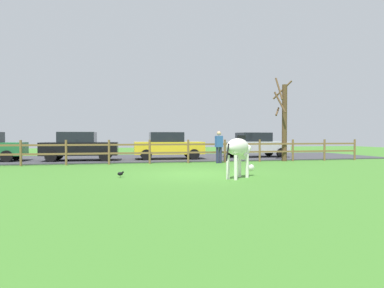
{
  "coord_description": "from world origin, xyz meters",
  "views": [
    {
      "loc": [
        -2.95,
        -12.14,
        1.38
      ],
      "look_at": [
        0.24,
        1.5,
        1.06
      ],
      "focal_mm": 32.06,
      "sensor_mm": 36.0,
      "label": 1
    }
  ],
  "objects_px": {
    "parked_car_silver": "(255,145)",
    "visitor_near_fence": "(219,145)",
    "zebra": "(239,150)",
    "bare_tree": "(284,120)",
    "parked_car_yellow": "(168,145)",
    "parked_car_black": "(80,146)",
    "crow_on_grass": "(121,174)"
  },
  "relations": [
    {
      "from": "bare_tree",
      "to": "parked_car_silver",
      "type": "xyz_separation_m",
      "value": [
        -0.37,
        3.07,
        -1.46
      ]
    },
    {
      "from": "zebra",
      "to": "crow_on_grass",
      "type": "xyz_separation_m",
      "value": [
        -3.78,
        1.13,
        -0.8
      ]
    },
    {
      "from": "parked_car_silver",
      "to": "visitor_near_fence",
      "type": "distance_m",
      "value": 5.12
    },
    {
      "from": "bare_tree",
      "to": "visitor_near_fence",
      "type": "bearing_deg",
      "value": -171.6
    },
    {
      "from": "zebra",
      "to": "parked_car_yellow",
      "type": "xyz_separation_m",
      "value": [
        -0.86,
        9.22,
        -0.08
      ]
    },
    {
      "from": "parked_car_black",
      "to": "parked_car_yellow",
      "type": "height_order",
      "value": "same"
    },
    {
      "from": "parked_car_yellow",
      "to": "bare_tree",
      "type": "bearing_deg",
      "value": -22.08
    },
    {
      "from": "parked_car_silver",
      "to": "parked_car_yellow",
      "type": "xyz_separation_m",
      "value": [
        -5.72,
        -0.6,
        0.0
      ]
    },
    {
      "from": "zebra",
      "to": "parked_car_silver",
      "type": "relative_size",
      "value": 0.39
    },
    {
      "from": "bare_tree",
      "to": "zebra",
      "type": "distance_m",
      "value": 8.65
    },
    {
      "from": "zebra",
      "to": "parked_car_black",
      "type": "xyz_separation_m",
      "value": [
        -5.78,
        9.06,
        -0.08
      ]
    },
    {
      "from": "parked_car_silver",
      "to": "parked_car_black",
      "type": "xyz_separation_m",
      "value": [
        -10.64,
        -0.76,
        0.0
      ]
    },
    {
      "from": "parked_car_yellow",
      "to": "parked_car_silver",
      "type": "bearing_deg",
      "value": 5.99
    },
    {
      "from": "parked_car_silver",
      "to": "zebra",
      "type": "bearing_deg",
      "value": -116.34
    },
    {
      "from": "parked_car_yellow",
      "to": "zebra",
      "type": "bearing_deg",
      "value": -84.68
    },
    {
      "from": "visitor_near_fence",
      "to": "crow_on_grass",
      "type": "bearing_deg",
      "value": -135.1
    },
    {
      "from": "parked_car_silver",
      "to": "visitor_near_fence",
      "type": "bearing_deg",
      "value": -134.46
    },
    {
      "from": "bare_tree",
      "to": "crow_on_grass",
      "type": "relative_size",
      "value": 21.6
    },
    {
      "from": "parked_car_silver",
      "to": "parked_car_yellow",
      "type": "distance_m",
      "value": 5.75
    },
    {
      "from": "bare_tree",
      "to": "visitor_near_fence",
      "type": "distance_m",
      "value": 4.23
    },
    {
      "from": "bare_tree",
      "to": "parked_car_black",
      "type": "distance_m",
      "value": 11.34
    },
    {
      "from": "parked_car_yellow",
      "to": "visitor_near_fence",
      "type": "relative_size",
      "value": 2.48
    },
    {
      "from": "crow_on_grass",
      "to": "parked_car_silver",
      "type": "height_order",
      "value": "parked_car_silver"
    },
    {
      "from": "bare_tree",
      "to": "zebra",
      "type": "relative_size",
      "value": 2.97
    },
    {
      "from": "zebra",
      "to": "parked_car_yellow",
      "type": "relative_size",
      "value": 0.38
    },
    {
      "from": "parked_car_silver",
      "to": "visitor_near_fence",
      "type": "relative_size",
      "value": 2.45
    },
    {
      "from": "zebra",
      "to": "parked_car_yellow",
      "type": "bearing_deg",
      "value": 95.32
    },
    {
      "from": "crow_on_grass",
      "to": "parked_car_silver",
      "type": "bearing_deg",
      "value": 45.16
    },
    {
      "from": "bare_tree",
      "to": "crow_on_grass",
      "type": "bearing_deg",
      "value": -148.03
    },
    {
      "from": "parked_car_silver",
      "to": "parked_car_black",
      "type": "relative_size",
      "value": 0.98
    },
    {
      "from": "bare_tree",
      "to": "crow_on_grass",
      "type": "xyz_separation_m",
      "value": [
        -9.01,
        -5.62,
        -2.18
      ]
    },
    {
      "from": "bare_tree",
      "to": "parked_car_silver",
      "type": "relative_size",
      "value": 1.16
    }
  ]
}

